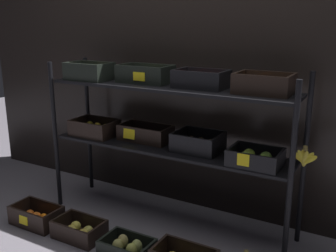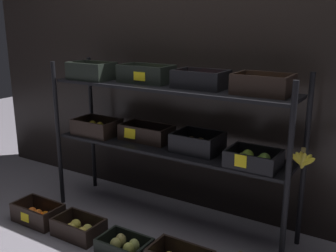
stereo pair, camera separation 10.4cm
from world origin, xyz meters
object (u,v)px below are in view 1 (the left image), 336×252
at_px(display_rack, 169,115).
at_px(crate_ground_apple_gold, 79,231).
at_px(crate_ground_pear, 127,248).
at_px(crate_ground_tangerine, 37,217).

relative_size(display_rack, crate_ground_apple_gold, 5.67).
bearing_deg(crate_ground_apple_gold, crate_ground_pear, -1.08).
distance_m(display_rack, crate_ground_tangerine, 1.19).
relative_size(display_rack, crate_ground_tangerine, 5.29).
xyz_separation_m(crate_ground_tangerine, crate_ground_pear, (0.77, 0.01, -0.00)).
relative_size(crate_ground_tangerine, crate_ground_apple_gold, 1.07).
height_order(crate_ground_tangerine, crate_ground_apple_gold, crate_ground_tangerine).
distance_m(crate_ground_tangerine, crate_ground_apple_gold, 0.38).
xyz_separation_m(crate_ground_apple_gold, crate_ground_pear, (0.39, -0.01, -0.00)).
bearing_deg(crate_ground_pear, crate_ground_apple_gold, 178.92).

